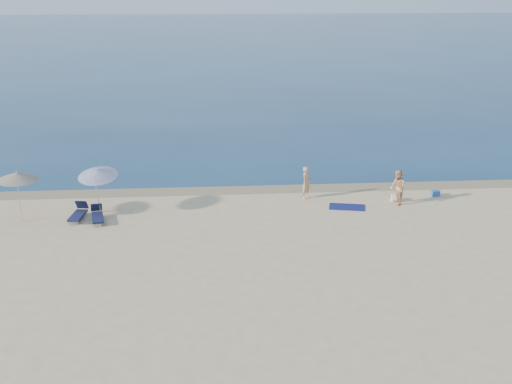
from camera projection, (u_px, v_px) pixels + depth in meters
sea at (226, 41)px, 110.08m from camera, size 240.00×160.00×0.01m
wet_sand_strip at (275, 189)px, 33.98m from camera, size 240.00×1.60×0.00m
person_left at (306, 183)px, 32.32m from camera, size 0.68×0.71×1.65m
person_right at (398, 187)px, 31.39m from camera, size 0.71×0.89×1.76m
beach_towel at (347, 207)px, 31.27m from camera, size 1.89×1.31×0.03m
white_bag at (395, 198)px, 32.12m from camera, size 0.39×0.35×0.31m
blue_cooler at (435, 193)px, 32.83m from camera, size 0.43×0.32×0.29m
umbrella_near at (98, 173)px, 29.67m from camera, size 2.19×2.21×2.46m
umbrella_far at (17, 176)px, 28.85m from camera, size 2.30×2.31×2.44m
lounger_left at (78, 214)px, 29.70m from camera, size 0.72×1.69×0.72m
lounger_right at (97, 216)px, 29.46m from camera, size 0.83×1.64×0.69m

